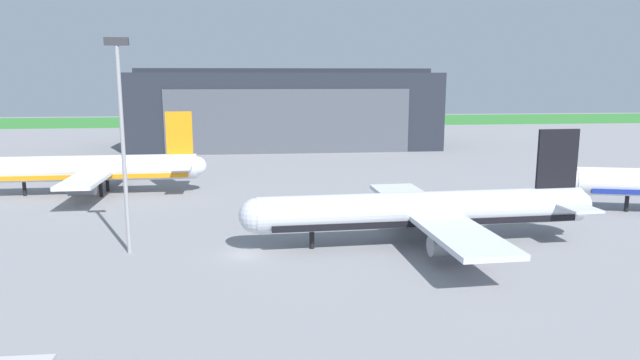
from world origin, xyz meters
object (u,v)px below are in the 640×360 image
airliner_far_left (94,169)px  airliner_near_left (424,211)px  maintenance_hangar (285,109)px  apron_light_mast (122,133)px

airliner_far_left → airliner_near_left: size_ratio=0.87×
maintenance_hangar → apron_light_mast: bearing=-102.6°
airliner_far_left → apron_light_mast: 35.80m
maintenance_hangar → airliner_far_left: (-33.77, -62.82, -5.88)m
airliner_near_left → apron_light_mast: 33.88m
airliner_far_left → airliner_near_left: airliner_far_left is taller
maintenance_hangar → airliner_far_left: 71.56m
maintenance_hangar → airliner_near_left: size_ratio=1.91×
airliner_far_left → apron_light_mast: size_ratio=1.58×
airliner_near_left → apron_light_mast: size_ratio=1.82×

